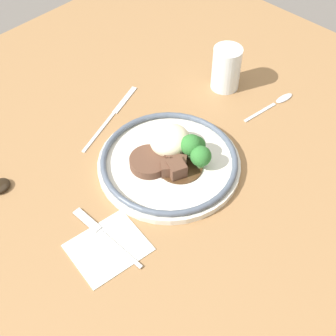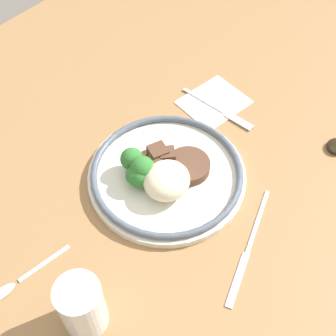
{
  "view_description": "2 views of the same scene",
  "coord_description": "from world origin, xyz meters",
  "px_view_note": "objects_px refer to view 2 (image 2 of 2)",
  "views": [
    {
      "loc": [
        -0.42,
        -0.45,
        0.75
      ],
      "look_at": [
        0.02,
        -0.04,
        0.06
      ],
      "focal_mm": 50.0,
      "sensor_mm": 36.0,
      "label": 1
    },
    {
      "loc": [
        0.41,
        0.31,
        0.73
      ],
      "look_at": [
        0.03,
        -0.02,
        0.06
      ],
      "focal_mm": 50.0,
      "sensor_mm": 36.0,
      "label": 2
    }
  ],
  "objects_px": {
    "knife": "(247,250)",
    "plate": "(164,174)",
    "spoon": "(12,286)",
    "fork": "(224,112)",
    "juice_glass": "(83,308)"
  },
  "relations": [
    {
      "from": "knife",
      "to": "plate",
      "type": "bearing_deg",
      "value": -114.06
    },
    {
      "from": "plate",
      "to": "spoon",
      "type": "relative_size",
      "value": 1.9
    },
    {
      "from": "plate",
      "to": "spoon",
      "type": "height_order",
      "value": "plate"
    },
    {
      "from": "plate",
      "to": "fork",
      "type": "distance_m",
      "value": 0.21
    },
    {
      "from": "spoon",
      "to": "knife",
      "type": "bearing_deg",
      "value": 148.82
    },
    {
      "from": "fork",
      "to": "plate",
      "type": "bearing_deg",
      "value": -84.76
    },
    {
      "from": "plate",
      "to": "knife",
      "type": "xyz_separation_m",
      "value": [
        0.02,
        0.2,
        -0.02
      ]
    },
    {
      "from": "juice_glass",
      "to": "knife",
      "type": "relative_size",
      "value": 0.48
    },
    {
      "from": "plate",
      "to": "spoon",
      "type": "distance_m",
      "value": 0.31
    },
    {
      "from": "juice_glass",
      "to": "spoon",
      "type": "relative_size",
      "value": 0.69
    },
    {
      "from": "plate",
      "to": "knife",
      "type": "relative_size",
      "value": 1.32
    },
    {
      "from": "fork",
      "to": "spoon",
      "type": "height_order",
      "value": "same"
    },
    {
      "from": "plate",
      "to": "knife",
      "type": "bearing_deg",
      "value": 85.15
    },
    {
      "from": "juice_glass",
      "to": "fork",
      "type": "distance_m",
      "value": 0.49
    },
    {
      "from": "plate",
      "to": "juice_glass",
      "type": "relative_size",
      "value": 2.76
    }
  ]
}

